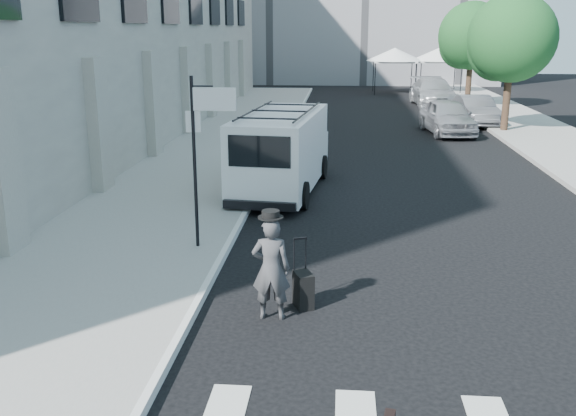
% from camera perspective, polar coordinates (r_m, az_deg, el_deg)
% --- Properties ---
extents(ground, '(120.00, 120.00, 0.00)m').
position_cam_1_polar(ground, '(10.36, 2.43, -10.31)').
color(ground, black).
rests_on(ground, ground).
extents(sidewalk_left, '(4.50, 48.00, 0.15)m').
position_cam_1_polar(sidewalk_left, '(26.11, -5.44, 5.78)').
color(sidewalk_left, gray).
rests_on(sidewalk_left, ground).
extents(sidewalk_right, '(4.00, 56.00, 0.15)m').
position_cam_1_polar(sidewalk_right, '(30.88, 21.15, 6.33)').
color(sidewalk_right, gray).
rests_on(sidewalk_right, ground).
extents(sign_pole, '(1.03, 0.07, 3.50)m').
position_cam_1_polar(sign_pole, '(12.94, -7.41, 7.18)').
color(sign_pole, black).
rests_on(sign_pole, sidewalk_left).
extents(tree_near, '(3.80, 3.83, 6.03)m').
position_cam_1_polar(tree_near, '(30.32, 19.01, 13.81)').
color(tree_near, black).
rests_on(tree_near, ground).
extents(tree_far, '(3.80, 3.83, 6.03)m').
position_cam_1_polar(tree_far, '(39.13, 15.84, 14.30)').
color(tree_far, black).
rests_on(tree_far, ground).
extents(tent_left, '(4.00, 4.00, 3.20)m').
position_cam_1_polar(tent_left, '(47.49, 9.47, 13.29)').
color(tent_left, black).
rests_on(tent_left, ground).
extents(tent_right, '(4.00, 4.00, 3.20)m').
position_cam_1_polar(tent_right, '(48.33, 13.30, 13.13)').
color(tent_right, black).
rests_on(tent_right, ground).
extents(businessman, '(0.62, 0.41, 1.69)m').
position_cam_1_polar(businessman, '(10.25, -1.52, -5.43)').
color(businessman, '#3B3B3E').
rests_on(businessman, ground).
extents(suitcase, '(0.40, 0.49, 1.17)m').
position_cam_1_polar(suitcase, '(10.85, 1.37, -7.25)').
color(suitcase, black).
rests_on(suitcase, ground).
extents(cargo_van, '(2.56, 6.10, 2.24)m').
position_cam_1_polar(cargo_van, '(18.43, -0.52, 5.14)').
color(cargo_van, white).
rests_on(cargo_van, ground).
extents(parked_car_a, '(2.29, 4.66, 1.53)m').
position_cam_1_polar(parked_car_a, '(29.47, 13.98, 7.88)').
color(parked_car_a, gray).
rests_on(parked_car_a, ground).
extents(parked_car_b, '(1.79, 4.34, 1.40)m').
position_cam_1_polar(parked_car_b, '(32.71, 16.32, 8.33)').
color(parked_car_b, '#585A5F').
rests_on(parked_car_b, ground).
extents(parked_car_c, '(2.59, 5.77, 1.64)m').
position_cam_1_polar(parked_car_c, '(40.09, 12.78, 10.00)').
color(parked_car_c, '#A0A3A7').
rests_on(parked_car_c, ground).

